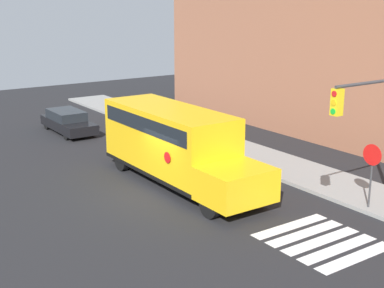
% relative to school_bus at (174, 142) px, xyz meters
% --- Properties ---
extents(ground_plane, '(60.00, 60.00, 0.00)m').
position_rel_school_bus_xyz_m(ground_plane, '(0.97, -1.27, -1.78)').
color(ground_plane, black).
extents(sidewalk_strip, '(44.00, 3.00, 0.15)m').
position_rel_school_bus_xyz_m(sidewalk_strip, '(0.97, 5.23, -1.71)').
color(sidewalk_strip, gray).
rests_on(sidewalk_strip, ground).
extents(building_backdrop, '(32.00, 4.00, 13.85)m').
position_rel_school_bus_xyz_m(building_backdrop, '(0.97, 11.73, 5.14)').
color(building_backdrop, '#935B42').
rests_on(building_backdrop, ground).
extents(crosswalk_stripes, '(3.30, 3.20, 0.01)m').
position_rel_school_bus_xyz_m(crosswalk_stripes, '(7.58, 0.73, -1.78)').
color(crosswalk_stripes, white).
rests_on(crosswalk_stripes, ground).
extents(school_bus, '(9.08, 2.57, 3.16)m').
position_rel_school_bus_xyz_m(school_bus, '(0.00, 0.00, 0.00)').
color(school_bus, yellow).
rests_on(school_bus, ground).
extents(parked_car, '(4.68, 1.73, 1.29)m').
position_rel_school_bus_xyz_m(parked_car, '(-11.08, -0.29, -1.13)').
color(parked_car, black).
rests_on(parked_car, ground).
extents(stop_sign, '(0.78, 0.10, 2.55)m').
position_rel_school_bus_xyz_m(stop_sign, '(6.80, 4.08, -0.06)').
color(stop_sign, '#38383A').
rests_on(stop_sign, ground).
extents(traffic_light, '(0.28, 3.91, 5.32)m').
position_rel_school_bus_xyz_m(traffic_light, '(7.95, 2.95, 1.79)').
color(traffic_light, '#38383A').
rests_on(traffic_light, ground).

